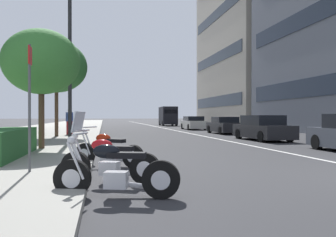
{
  "coord_description": "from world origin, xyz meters",
  "views": [
    {
      "loc": [
        -6.07,
        6.75,
        1.38
      ],
      "look_at": [
        11.75,
        3.52,
        1.26
      ],
      "focal_mm": 37.98,
      "sensor_mm": 36.0,
      "label": 1
    }
  ],
  "objects": [
    {
      "name": "sidewalk_right_plaza",
      "position": [
        30.0,
        11.65,
        0.07
      ],
      "size": [
        160.0,
        9.2,
        0.15
      ],
      "primitive_type": "cube",
      "color": "gray",
      "rests_on": "ground"
    },
    {
      "name": "car_approaching_light",
      "position": [
        20.52,
        -2.6,
        0.62
      ],
      "size": [
        4.21,
        1.87,
        1.32
      ],
      "rotation": [
        0.0,
        0.0,
        0.01
      ],
      "color": "black",
      "rests_on": "ground"
    },
    {
      "name": "motorcycle_second_in_row",
      "position": [
        3.79,
        6.65,
        0.41
      ],
      "size": [
        1.36,
        1.85,
        1.09
      ],
      "rotation": [
        0.0,
        0.0,
        0.96
      ],
      "color": "black",
      "rests_on": "ground"
    },
    {
      "name": "lane_centre_stripe",
      "position": [
        35.0,
        0.0,
        0.0
      ],
      "size": [
        110.0,
        0.16,
        0.01
      ],
      "primitive_type": "cube",
      "color": "silver",
      "rests_on": "ground"
    },
    {
      "name": "street_tree_far_plaza",
      "position": [
        16.33,
        9.57,
        4.37
      ],
      "size": [
        3.68,
        3.68,
        5.79
      ],
      "color": "#473323",
      "rests_on": "sidewalk_right_plaza"
    },
    {
      "name": "motorcycle_under_tarp",
      "position": [
        -0.04,
        6.57,
        0.42
      ],
      "size": [
        0.81,
        2.11,
        1.1
      ],
      "rotation": [
        0.0,
        0.0,
        1.29
      ],
      "color": "black",
      "rests_on": "ground"
    },
    {
      "name": "pedestrian_on_plaza",
      "position": [
        18.32,
        8.99,
        1.02
      ],
      "size": [
        0.46,
        0.47,
        1.72
      ],
      "rotation": [
        0.0,
        0.0,
        0.72
      ],
      "color": "maroon",
      "rests_on": "sidewalk_right_plaza"
    },
    {
      "name": "car_mid_block_traffic",
      "position": [
        29.33,
        -2.33,
        0.65
      ],
      "size": [
        4.57,
        1.87,
        1.36
      ],
      "rotation": [
        0.0,
        0.0,
        -0.01
      ],
      "color": "beige",
      "rests_on": "ground"
    },
    {
      "name": "street_lamp_with_banners",
      "position": [
        11.88,
        8.07,
        4.87
      ],
      "size": [
        1.26,
        2.17,
        7.89
      ],
      "color": "#232326",
      "rests_on": "sidewalk_right_plaza"
    },
    {
      "name": "street_tree_mid_sidewalk",
      "position": [
        8.05,
        9.08,
        3.43
      ],
      "size": [
        2.9,
        2.9,
        4.52
      ],
      "color": "#473323",
      "rests_on": "sidewalk_right_plaza"
    },
    {
      "name": "clipped_hedge_bed",
      "position": [
        5.3,
        9.72,
        0.57
      ],
      "size": [
        4.6,
        1.1,
        0.83
      ],
      "primitive_type": "cube",
      "color": "#28602D",
      "rests_on": "sidewalk_right_plaza"
    },
    {
      "name": "delivery_van_ahead",
      "position": [
        44.92,
        -2.49,
        1.45
      ],
      "size": [
        5.05,
        2.28,
        2.73
      ],
      "rotation": [
        0.0,
        0.0,
        -0.03
      ],
      "color": "black",
      "rests_on": "ground"
    },
    {
      "name": "parking_sign_by_curb",
      "position": [
        2.19,
        8.36,
        1.83
      ],
      "size": [
        0.32,
        0.06,
        2.82
      ],
      "color": "#47494C",
      "rests_on": "sidewalk_right_plaza"
    },
    {
      "name": "motorcycle_by_sign_pole",
      "position": [
        1.33,
        6.67,
        0.44
      ],
      "size": [
        0.99,
        2.03,
        1.48
      ],
      "rotation": [
        0.0,
        0.0,
        1.17
      ],
      "color": "black",
      "rests_on": "ground"
    },
    {
      "name": "car_far_down_avenue",
      "position": [
        12.82,
        -2.15,
        0.67
      ],
      "size": [
        4.52,
        1.97,
        1.43
      ],
      "rotation": [
        0.0,
        0.0,
        0.04
      ],
      "color": "black",
      "rests_on": "ground"
    }
  ]
}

